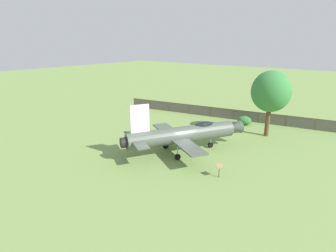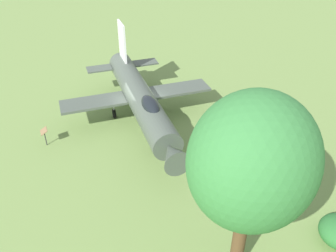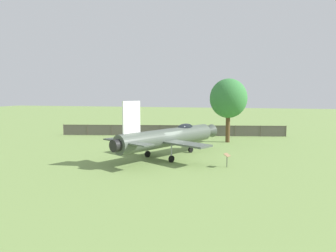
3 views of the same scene
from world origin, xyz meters
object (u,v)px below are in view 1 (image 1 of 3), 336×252
Objects in this scene: info_plaque at (219,168)px; display_jet at (185,134)px; shade_tree at (271,92)px; shrub_near_fence at (244,120)px.

display_jet is at bearing 152.99° from info_plaque.
info_plaque is (5.38, -2.74, -1.10)m from display_jet.
shade_tree is at bearing 92.18° from info_plaque.
info_plaque is (0.49, -12.92, -4.51)m from shade_tree.
shade_tree reaches higher than info_plaque.
info_plaque is at bearing -87.82° from shade_tree.
display_jet is 10.89× the size of info_plaque.
display_jet is at bearing -115.65° from shade_tree.
display_jet reaches higher than info_plaque.
shade_tree is at bearing -34.56° from shrub_near_fence.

